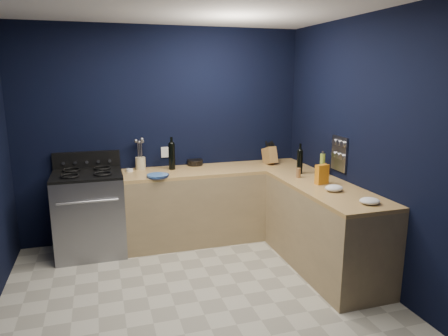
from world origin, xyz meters
name	(u,v)px	position (x,y,z in m)	size (l,w,h in m)	color
floor	(199,303)	(0.00, 0.00, -0.01)	(3.50, 3.50, 0.02)	#B4B09E
wall_back	(164,134)	(0.00, 1.76, 1.30)	(3.50, 0.02, 2.60)	black
wall_right	(374,151)	(1.76, 0.00, 1.30)	(0.02, 3.50, 2.60)	black
wall_front	(288,241)	(0.00, -1.76, 1.30)	(3.50, 0.02, 2.60)	black
cab_back	(218,205)	(0.60, 1.44, 0.43)	(2.30, 0.63, 0.86)	#998057
top_back	(218,170)	(0.60, 1.44, 0.88)	(2.30, 0.63, 0.04)	olive
cab_right	(324,230)	(1.44, 0.29, 0.43)	(0.63, 1.67, 0.86)	#998057
top_right	(326,188)	(1.44, 0.29, 0.88)	(0.63, 1.67, 0.04)	olive
gas_range	(90,215)	(-0.93, 1.42, 0.46)	(0.76, 0.66, 0.92)	gray
oven_door	(90,225)	(-0.93, 1.10, 0.45)	(0.59, 0.02, 0.42)	black
cooktop	(87,174)	(-0.93, 1.42, 0.94)	(0.76, 0.66, 0.03)	black
backguard	(87,160)	(-0.93, 1.72, 1.04)	(0.76, 0.06, 0.20)	black
spice_panel	(339,154)	(1.74, 0.55, 1.18)	(0.02, 0.28, 0.38)	gray
wall_outlet	(165,152)	(0.00, 1.74, 1.08)	(0.09, 0.02, 0.13)	white
plate_stack	(158,176)	(-0.17, 1.20, 0.92)	(0.24, 0.24, 0.03)	#3659AF
ramekin	(130,170)	(-0.45, 1.58, 0.92)	(0.08, 0.08, 0.03)	white
utensil_crock	(140,163)	(-0.31, 1.65, 0.97)	(0.12, 0.12, 0.15)	beige
wine_bottle_back	(172,157)	(0.05, 1.54, 1.06)	(0.08, 0.08, 0.32)	black
lemon_basket	(195,162)	(0.38, 1.69, 0.94)	(0.20, 0.20, 0.07)	black
knife_block	(270,156)	(1.32, 1.49, 1.01)	(0.12, 0.19, 0.21)	olive
wine_bottle_right	(300,162)	(1.43, 0.88, 1.04)	(0.07, 0.07, 0.27)	black
oil_bottle	(322,165)	(1.64, 0.73, 1.03)	(0.06, 0.06, 0.25)	#89A639
spice_jar_near	(298,173)	(1.33, 0.71, 0.95)	(0.05, 0.05, 0.11)	olive
spice_jar_far	(323,176)	(1.55, 0.54, 0.94)	(0.04, 0.04, 0.08)	olive
crouton_bag	(322,174)	(1.44, 0.39, 1.00)	(0.14, 0.07, 0.21)	red
towel_front	(334,188)	(1.41, 0.11, 0.93)	(0.18, 0.15, 0.06)	white
towel_end	(370,201)	(1.49, -0.35, 0.93)	(0.18, 0.16, 0.05)	white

